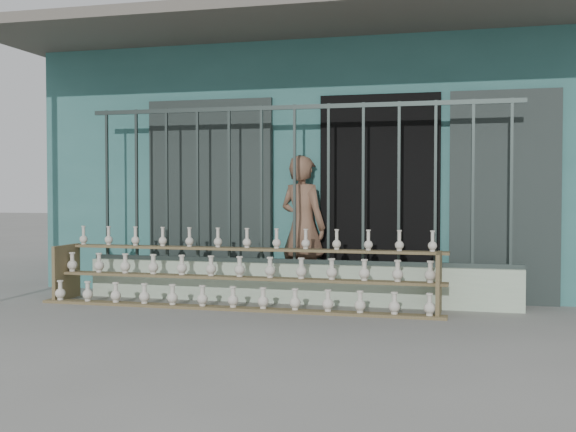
# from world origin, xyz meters

# --- Properties ---
(ground) EXTENTS (60.00, 60.00, 0.00)m
(ground) POSITION_xyz_m (0.00, 0.00, 0.00)
(ground) COLOR slate
(workshop_building) EXTENTS (7.40, 6.60, 3.21)m
(workshop_building) POSITION_xyz_m (0.00, 4.23, 1.62)
(workshop_building) COLOR #306763
(workshop_building) RESTS_ON ground
(parapet_wall) EXTENTS (5.00, 0.20, 0.45)m
(parapet_wall) POSITION_xyz_m (0.00, 1.30, 0.23)
(parapet_wall) COLOR #B0C7AB
(parapet_wall) RESTS_ON ground
(security_fence) EXTENTS (5.00, 0.04, 1.80)m
(security_fence) POSITION_xyz_m (-0.00, 1.30, 1.35)
(security_fence) COLOR #283330
(security_fence) RESTS_ON parapet_wall
(shelf_rack) EXTENTS (4.50, 0.68, 0.85)m
(shelf_rack) POSITION_xyz_m (-0.52, 0.88, 0.36)
(shelf_rack) COLOR brown
(shelf_rack) RESTS_ON ground
(elderly_woman) EXTENTS (0.73, 0.63, 1.69)m
(elderly_woman) POSITION_xyz_m (0.00, 1.69, 0.85)
(elderly_woman) COLOR brown
(elderly_woman) RESTS_ON ground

